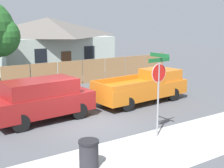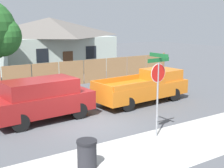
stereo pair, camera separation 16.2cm
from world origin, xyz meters
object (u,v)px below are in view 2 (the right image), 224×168
stop_sign (158,80)px  trash_bin (87,154)px  red_suv (42,99)px  orange_pickup (145,87)px  house (50,43)px

stop_sign → trash_bin: 4.11m
red_suv → stop_sign: stop_sign is taller
red_suv → orange_pickup: bearing=-3.9°
house → orange_pickup: bearing=-90.8°
orange_pickup → red_suv: bearing=176.1°
red_suv → trash_bin: (-0.58, -5.25, -0.58)m
house → trash_bin: (-6.79, -19.23, -2.02)m
orange_pickup → trash_bin: orange_pickup is taller
red_suv → trash_bin: size_ratio=5.23×
orange_pickup → trash_bin: (-6.58, -5.27, -0.41)m
house → red_suv: house is taller
house → red_suv: (-6.20, -13.98, -1.44)m
stop_sign → trash_bin: size_ratio=3.67×
trash_bin → red_suv: bearing=83.6°
house → stop_sign: bearing=-99.9°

